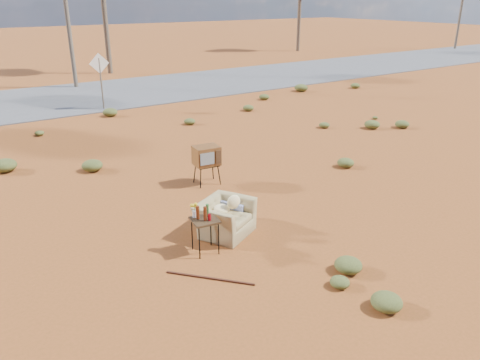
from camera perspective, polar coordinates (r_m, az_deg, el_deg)
ground at (r=8.71m, az=0.55°, el=-7.46°), size 140.00×140.00×0.00m
highway at (r=22.09m, az=-22.52°, el=8.95°), size 140.00×7.00×0.04m
armchair at (r=8.87m, az=-1.67°, el=-3.93°), size 1.30×1.19×0.87m
tv_unit at (r=11.07m, az=-4.11°, el=2.92°), size 0.63×0.54×0.94m
side_table at (r=8.10m, az=-4.60°, el=-4.60°), size 0.51×0.51×0.91m
rusty_bar at (r=7.65m, az=-3.69°, el=-11.83°), size 1.01×1.13×0.04m
road_sign at (r=19.36m, az=-16.70°, el=12.58°), size 0.78×0.06×2.19m
scrub_patch at (r=11.95m, az=-14.94°, el=0.80°), size 17.49×8.07×0.33m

